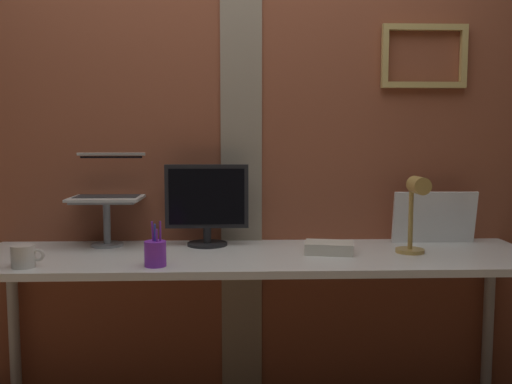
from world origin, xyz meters
The scene contains 10 objects.
brick_wall_back centered at (0.00, 0.43, 1.17)m, with size 3.73×0.16×2.34m.
desk centered at (0.13, 0.06, 0.69)m, with size 2.36×0.62×0.76m.
monitor centered at (-0.08, 0.25, 0.96)m, with size 0.37×0.18×0.37m.
laptop_stand centered at (-0.53, 0.25, 0.90)m, with size 0.28×0.22×0.21m.
laptop centered at (-0.53, 0.32, 1.02)m, with size 0.31×0.31×0.21m.
whiteboard_panel centered at (0.96, 0.27, 0.88)m, with size 0.38×0.02×0.24m, color white.
desk_lamp centered at (0.78, 0.01, 0.96)m, with size 0.12×0.20×0.33m.
pen_cup centered at (-0.26, -0.15, 0.81)m, with size 0.08×0.08×0.17m.
coffee_mug centered at (-0.75, -0.15, 0.80)m, with size 0.12×0.09×0.08m.
paper_clutter_stack centered at (0.44, 0.06, 0.78)m, with size 0.20×0.14×0.05m, color silver.
Camera 1 is at (0.04, -2.24, 1.25)m, focal length 39.14 mm.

